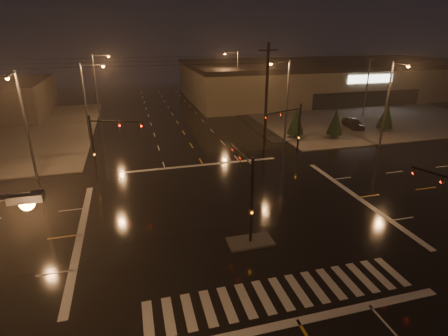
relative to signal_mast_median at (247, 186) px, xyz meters
The scene contains 22 objects.
ground 4.85m from the signal_mast_median, 90.00° to the left, with size 140.00×140.00×0.00m, color black.
sidewalk_ne 44.80m from the signal_mast_median, 47.79° to the left, with size 36.00×36.00×0.12m, color #44413D.
median_island 3.79m from the signal_mast_median, 90.00° to the right, with size 3.00×1.60×0.15m, color #44413D.
crosswalk 7.01m from the signal_mast_median, 90.00° to the right, with size 15.00×2.60×0.01m, color beige.
stop_bar_near 8.77m from the signal_mast_median, 90.00° to the right, with size 16.00×0.50×0.01m, color beige.
stop_bar_far 14.56m from the signal_mast_median, 90.00° to the left, with size 16.00×0.50×0.01m, color beige.
parking_lot 46.95m from the signal_mast_median, 41.60° to the left, with size 50.00×24.00×0.08m, color black.
retail_building 60.26m from the signal_mast_median, 54.49° to the left, with size 60.20×28.30×7.20m.
signal_mast_median is the anchor object (origin of this frame).
signal_mast_ne 16.27m from the signal_mast_median, 54.28° to the left, with size 4.84×1.86×6.00m.
signal_mast_nw 16.27m from the signal_mast_median, 125.72° to the left, with size 4.84×1.86×6.00m.
streetlight_1 23.94m from the signal_mast_median, 117.96° to the left, with size 2.77×0.32×10.00m.
streetlight_2 38.78m from the signal_mast_median, 106.79° to the left, with size 2.77×0.32×10.00m.
streetlight_3 22.20m from the signal_mast_median, 59.61° to the left, with size 2.77×0.32×10.00m.
streetlight_4 40.69m from the signal_mast_median, 74.03° to the left, with size 2.77×0.32×10.00m.
streetlight_5 21.53m from the signal_mast_median, 138.30° to the left, with size 0.32×2.77×10.00m.
streetlight_6 26.29m from the signal_mast_median, 32.94° to the left, with size 0.32×2.77×10.00m.
utility_pole_1 19.00m from the signal_mast_median, 64.89° to the left, with size 2.20×0.32×12.00m.
conifer_0 24.53m from the signal_mast_median, 56.33° to the left, with size 2.14×2.14×4.05m.
conifer_1 26.40m from the signal_mast_median, 45.81° to the left, with size 2.02×2.02×3.86m.
conifer_2 33.59m from the signal_mast_median, 36.67° to the left, with size 2.16×2.16×4.07m.
car_parked 33.35m from the signal_mast_median, 43.76° to the left, with size 1.78×4.41×1.50m, color black.
Camera 1 is at (-6.86, -22.60, 13.07)m, focal length 28.00 mm.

